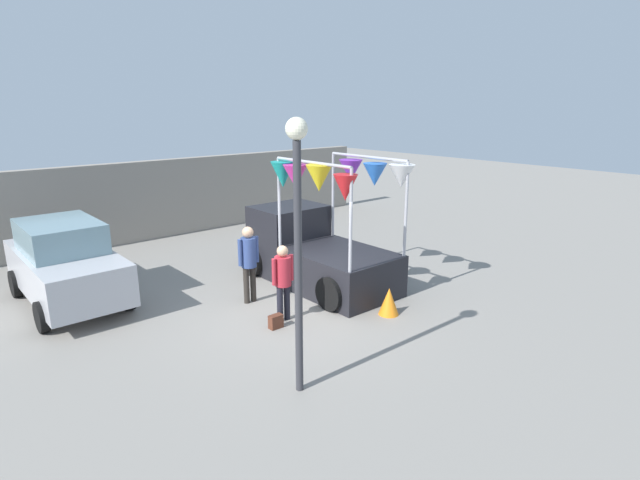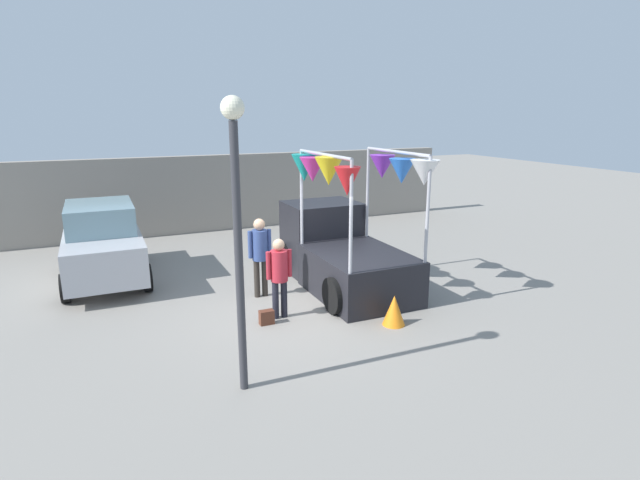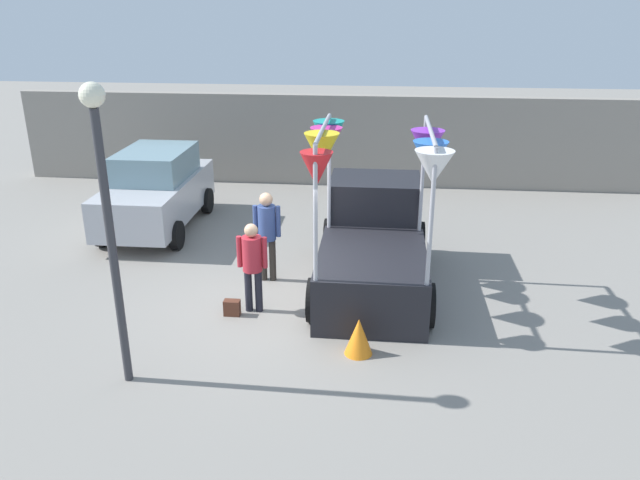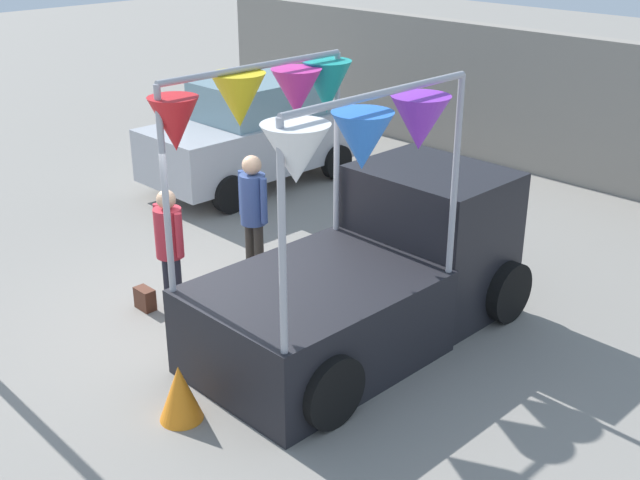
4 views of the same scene
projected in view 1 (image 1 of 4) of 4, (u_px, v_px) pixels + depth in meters
ground_plane at (295, 310)px, 11.00m from camera, size 60.00×60.00×0.00m
vendor_truck at (313, 245)px, 12.55m from camera, size 2.52×4.17×3.21m
parked_car at (65, 263)px, 11.17m from camera, size 1.88×4.00×1.88m
person_customer at (283, 276)px, 10.22m from camera, size 0.53×0.34×1.63m
person_vendor at (249, 257)px, 11.16m from camera, size 0.53×0.34×1.78m
handbag at (276, 322)px, 10.08m from camera, size 0.28×0.16×0.28m
street_lamp at (298, 223)px, 7.22m from camera, size 0.32×0.32×4.22m
brick_boundary_wall at (146, 201)px, 16.43m from camera, size 18.00×0.36×2.60m
folded_kite_bundle_tangerine at (389, 301)px, 10.69m from camera, size 0.55×0.55×0.60m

